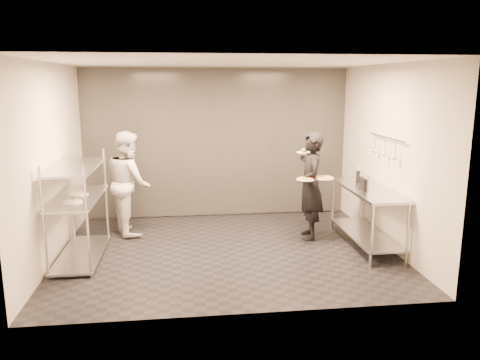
{
  "coord_description": "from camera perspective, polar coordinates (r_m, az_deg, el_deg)",
  "views": [
    {
      "loc": [
        -0.63,
        -6.73,
        2.52
      ],
      "look_at": [
        0.19,
        -0.0,
        1.1
      ],
      "focal_mm": 35.0,
      "sensor_mm": 36.0,
      "label": 1
    }
  ],
  "objects": [
    {
      "name": "pos_monitor",
      "position": [
        7.32,
        14.76,
        -0.46
      ],
      "size": [
        0.08,
        0.26,
        0.18
      ],
      "primitive_type": "cube",
      "rotation": [
        0.0,
        0.0,
        -0.1
      ],
      "color": "black",
      "rests_on": "prep_counter"
    },
    {
      "name": "pizza_plate_far",
      "position": [
        7.46,
        10.27,
        0.29
      ],
      "size": [
        0.29,
        0.29,
        0.05
      ],
      "color": "white",
      "rests_on": "waiter"
    },
    {
      "name": "utensil_rail",
      "position": [
        7.46,
        17.33,
        3.79
      ],
      "size": [
        0.07,
        1.2,
        0.31
      ],
      "color": "silver",
      "rests_on": "room_shell"
    },
    {
      "name": "chef",
      "position": [
        8.06,
        -13.38,
        -0.31
      ],
      "size": [
        0.9,
        1.01,
        1.74
      ],
      "primitive_type": "imported",
      "rotation": [
        0.0,
        0.0,
        1.9
      ],
      "color": "beige",
      "rests_on": "ground"
    },
    {
      "name": "waiter",
      "position": [
        7.65,
        8.58,
        -0.76
      ],
      "size": [
        0.48,
        0.68,
        1.74
      ],
      "primitive_type": "imported",
      "rotation": [
        0.0,
        0.0,
        -1.68
      ],
      "color": "black",
      "rests_on": "ground"
    },
    {
      "name": "pizza_plate_near",
      "position": [
        7.35,
        8.01,
        0.13
      ],
      "size": [
        0.28,
        0.28,
        0.05
      ],
      "color": "white",
      "rests_on": "waiter"
    },
    {
      "name": "bottle_green",
      "position": [
        7.38,
        15.19,
        -0.16
      ],
      "size": [
        0.07,
        0.07,
        0.24
      ],
      "primitive_type": "cylinder",
      "color": "gray",
      "rests_on": "prep_counter"
    },
    {
      "name": "pass_rack",
      "position": [
        7.12,
        -19.09,
        -3.08
      ],
      "size": [
        0.6,
        1.6,
        1.5
      ],
      "color": "silver",
      "rests_on": "ground"
    },
    {
      "name": "bottle_clear",
      "position": [
        8.2,
        14.25,
        0.89
      ],
      "size": [
        0.06,
        0.06,
        0.19
      ],
      "primitive_type": "cylinder",
      "color": "gray",
      "rests_on": "prep_counter"
    },
    {
      "name": "room_shell",
      "position": [
        8.02,
        -2.4,
        3.78
      ],
      "size": [
        5.0,
        4.0,
        2.8
      ],
      "color": "black",
      "rests_on": "ground"
    },
    {
      "name": "salad_plate",
      "position": [
        7.81,
        7.82,
        3.52
      ],
      "size": [
        0.25,
        0.25,
        0.07
      ],
      "color": "white",
      "rests_on": "waiter"
    },
    {
      "name": "bottle_dark",
      "position": [
        7.82,
        14.16,
        0.38
      ],
      "size": [
        0.06,
        0.06,
        0.2
      ],
      "primitive_type": "cylinder",
      "color": "black",
      "rests_on": "prep_counter"
    },
    {
      "name": "prep_counter",
      "position": [
        7.54,
        15.18,
        -3.15
      ],
      "size": [
        0.6,
        1.8,
        0.92
      ],
      "color": "silver",
      "rests_on": "ground"
    }
  ]
}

